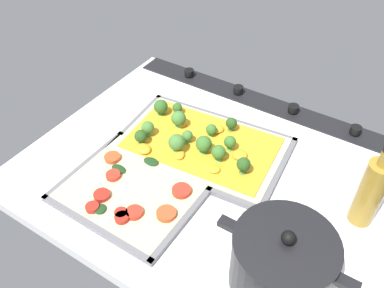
{
  "coord_description": "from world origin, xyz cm",
  "views": [
    {
      "loc": [
        -31.52,
        57.33,
        66.63
      ],
      "look_at": [
        5.21,
        -0.41,
        4.61
      ],
      "focal_mm": 37.82,
      "sensor_mm": 36.0,
      "label": 1
    }
  ],
  "objects_px": {
    "baking_tray_back": "(133,190)",
    "veggie_pizza_back": "(133,189)",
    "cooking_pot": "(282,263)",
    "baking_tray_front": "(202,147)",
    "oil_bottle": "(371,191)",
    "broccoli_pizza": "(198,141)"
  },
  "relations": [
    {
      "from": "baking_tray_front",
      "to": "veggie_pizza_back",
      "type": "xyz_separation_m",
      "value": [
        0.05,
        0.2,
        0.01
      ]
    },
    {
      "from": "baking_tray_back",
      "to": "cooking_pot",
      "type": "distance_m",
      "value": 0.36
    },
    {
      "from": "broccoli_pizza",
      "to": "oil_bottle",
      "type": "xyz_separation_m",
      "value": [
        -0.39,
        0.01,
        0.06
      ]
    },
    {
      "from": "broccoli_pizza",
      "to": "baking_tray_back",
      "type": "distance_m",
      "value": 0.2
    },
    {
      "from": "veggie_pizza_back",
      "to": "baking_tray_front",
      "type": "bearing_deg",
      "value": -104.19
    },
    {
      "from": "cooking_pot",
      "to": "oil_bottle",
      "type": "distance_m",
      "value": 0.24
    },
    {
      "from": "baking_tray_front",
      "to": "broccoli_pizza",
      "type": "xyz_separation_m",
      "value": [
        0.01,
        0.0,
        0.02
      ]
    },
    {
      "from": "broccoli_pizza",
      "to": "cooking_pot",
      "type": "height_order",
      "value": "cooking_pot"
    },
    {
      "from": "baking_tray_back",
      "to": "veggie_pizza_back",
      "type": "height_order",
      "value": "veggie_pizza_back"
    },
    {
      "from": "baking_tray_front",
      "to": "veggie_pizza_back",
      "type": "bearing_deg",
      "value": 75.81
    },
    {
      "from": "veggie_pizza_back",
      "to": "oil_bottle",
      "type": "bearing_deg",
      "value": -156.05
    },
    {
      "from": "broccoli_pizza",
      "to": "baking_tray_back",
      "type": "xyz_separation_m",
      "value": [
        0.04,
        0.19,
        -0.02
      ]
    },
    {
      "from": "baking_tray_front",
      "to": "broccoli_pizza",
      "type": "distance_m",
      "value": 0.02
    },
    {
      "from": "baking_tray_front",
      "to": "cooking_pot",
      "type": "xyz_separation_m",
      "value": [
        -0.3,
        0.23,
        0.06
      ]
    },
    {
      "from": "baking_tray_back",
      "to": "veggie_pizza_back",
      "type": "distance_m",
      "value": 0.01
    },
    {
      "from": "broccoli_pizza",
      "to": "baking_tray_back",
      "type": "bearing_deg",
      "value": 77.04
    },
    {
      "from": "baking_tray_back",
      "to": "cooking_pot",
      "type": "bearing_deg",
      "value": 175.04
    },
    {
      "from": "baking_tray_front",
      "to": "oil_bottle",
      "type": "height_order",
      "value": "oil_bottle"
    },
    {
      "from": "oil_bottle",
      "to": "baking_tray_front",
      "type": "bearing_deg",
      "value": -1.39
    },
    {
      "from": "baking_tray_front",
      "to": "baking_tray_back",
      "type": "xyz_separation_m",
      "value": [
        0.05,
        0.2,
        0.0
      ]
    },
    {
      "from": "veggie_pizza_back",
      "to": "baking_tray_back",
      "type": "bearing_deg",
      "value": -57.47
    },
    {
      "from": "broccoli_pizza",
      "to": "veggie_pizza_back",
      "type": "relative_size",
      "value": 1.47
    }
  ]
}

